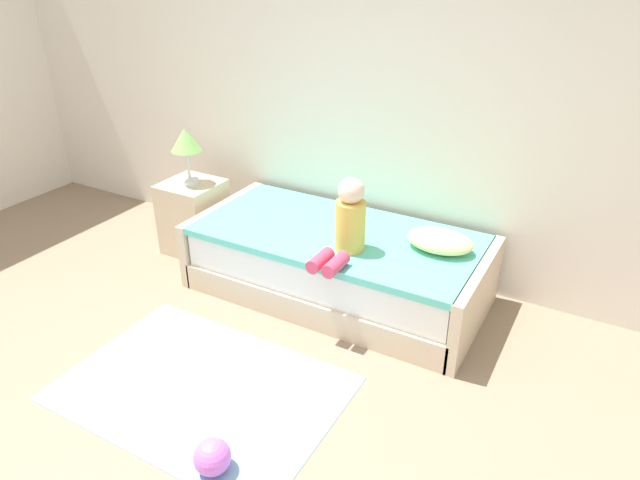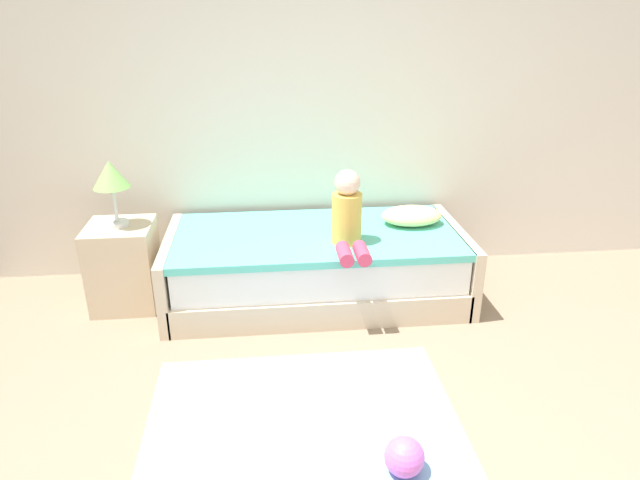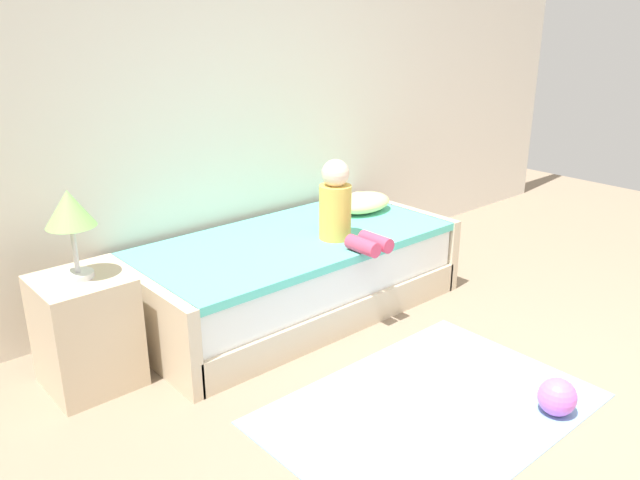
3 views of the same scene
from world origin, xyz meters
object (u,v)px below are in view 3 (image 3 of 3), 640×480
at_px(bed, 294,274).
at_px(pillow, 363,203).
at_px(nightstand, 86,332).
at_px(table_lamp, 70,213).
at_px(child_figure, 341,208).
at_px(toy_ball, 557,397).

relative_size(bed, pillow, 4.80).
height_order(nightstand, table_lamp, table_lamp).
bearing_deg(nightstand, table_lamp, 0.00).
relative_size(table_lamp, pillow, 1.02).
bearing_deg(child_figure, table_lamp, 170.63).
distance_m(child_figure, pillow, 0.63).
bearing_deg(child_figure, toy_ball, -88.34).
relative_size(nightstand, toy_ball, 3.23).
bearing_deg(nightstand, toy_ball, -47.94).
relative_size(nightstand, child_figure, 1.18).
bearing_deg(child_figure, nightstand, 170.63).
bearing_deg(nightstand, bed, -1.06).
xyz_separation_m(bed, child_figure, (0.19, -0.23, 0.46)).
bearing_deg(table_lamp, child_figure, -9.37).
bearing_deg(toy_ball, nightstand, 132.06).
bearing_deg(toy_ball, bed, 97.57).
height_order(bed, table_lamp, table_lamp).
bearing_deg(toy_ball, pillow, 75.28).
xyz_separation_m(nightstand, child_figure, (1.54, -0.25, 0.40)).
distance_m(bed, nightstand, 1.35).
height_order(bed, child_figure, child_figure).
height_order(pillow, toy_ball, pillow).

